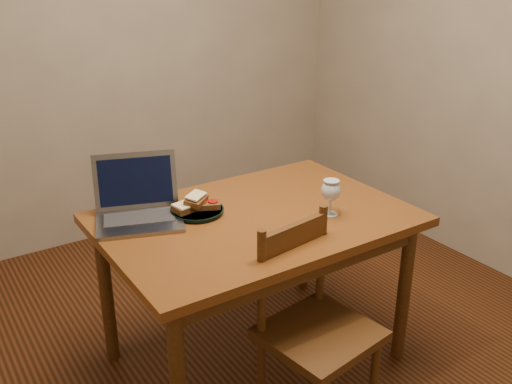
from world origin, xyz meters
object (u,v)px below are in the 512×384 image
chair (316,320)px  table (255,233)px  milk_glass (331,198)px  laptop (138,202)px  plate (197,211)px

chair → table: bearing=80.0°
milk_glass → laptop: 0.82m
plate → laptop: 0.26m
milk_glass → plate: bearing=145.0°
table → milk_glass: size_ratio=8.04×
chair → milk_glass: bearing=35.7°
plate → milk_glass: bearing=-35.0°
table → plate: (-0.20, 0.16, 0.10)m
laptop → table: bearing=-12.1°
plate → milk_glass: milk_glass is taller
plate → chair: bearing=-73.0°
plate → laptop: laptop is taller
plate → milk_glass: (0.47, -0.33, 0.07)m
chair → milk_glass: (0.29, 0.28, 0.35)m
chair → milk_glass: 0.53m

